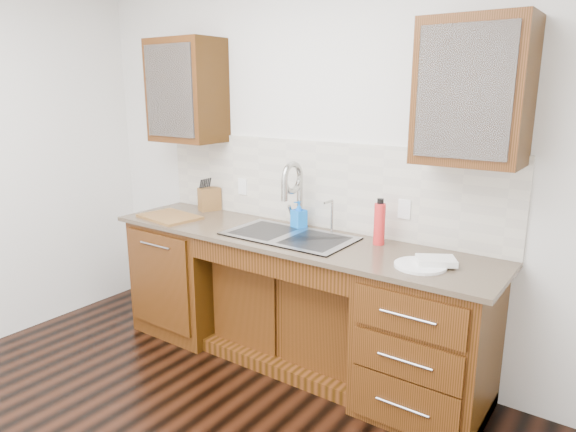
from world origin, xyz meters
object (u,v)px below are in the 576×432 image
Objects in this scene: water_bottle at (379,224)px; cutting_board at (170,217)px; soap_bottle at (299,215)px; knife_block at (209,199)px; plate at (420,266)px.

cutting_board is (-1.55, -0.29, -0.12)m from water_bottle.
soap_bottle is 0.61m from water_bottle.
knife_block reaches higher than cutting_board.
plate is 1.56× the size of knife_block.
water_bottle is 1.49m from knife_block.
cutting_board is at bearing -145.26° from soap_bottle.
water_bottle is at bearing 13.36° from soap_bottle.
cutting_board is (-0.07, -0.36, -0.08)m from knife_block.
soap_bottle reaches higher than knife_block.
plate is (0.98, -0.28, -0.09)m from soap_bottle.
water_bottle is 1.44× the size of knife_block.
water_bottle is 1.58m from cutting_board.
water_bottle is 0.59× the size of cutting_board.
plate is 0.64× the size of cutting_board.
knife_block is at bearing 170.22° from plate.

